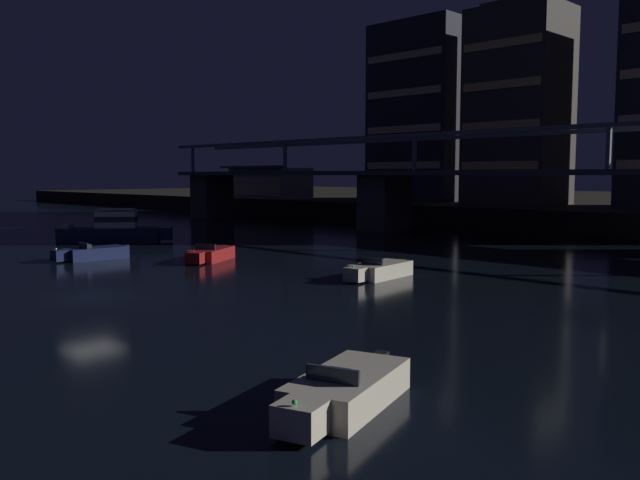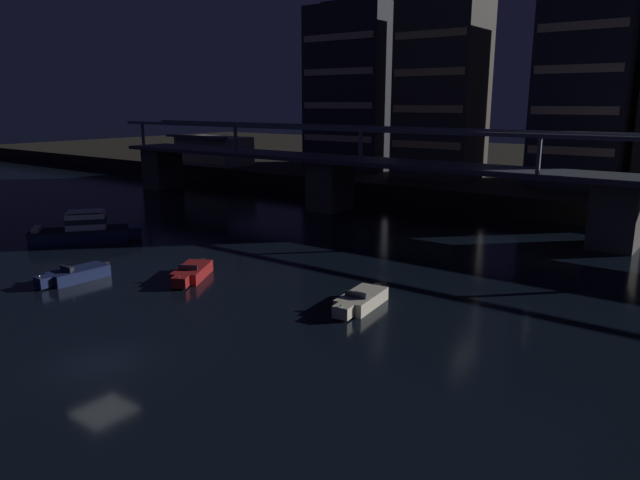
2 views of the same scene
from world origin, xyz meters
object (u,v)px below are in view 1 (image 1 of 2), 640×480
tower_west_low (434,113)px  tower_west_tall (518,106)px  speedboat_near_center (344,391)px  river_bridge (517,190)px  speedboat_mid_left (93,253)px  waterfront_pavilion (270,183)px  speedboat_mid_center (210,254)px  speedboat_near_right (378,270)px  cabin_cruiser_near_left (113,230)px

tower_west_low → tower_west_tall: tower_west_low is taller
speedboat_near_center → river_bridge: bearing=113.8°
tower_west_tall → speedboat_mid_left: tower_west_tall is taller
waterfront_pavilion → speedboat_near_center: waterfront_pavilion is taller
river_bridge → tower_west_tall: 23.42m
river_bridge → speedboat_mid_left: river_bridge is taller
tower_west_tall → speedboat_mid_center: tower_west_tall is taller
river_bridge → speedboat_near_right: 25.92m
tower_west_low → speedboat_mid_left: (12.58, -55.75, -13.52)m
river_bridge → waterfront_pavilion: size_ratio=7.58×
tower_west_low → speedboat_mid_center: tower_west_low is taller
river_bridge → speedboat_mid_center: 28.27m
river_bridge → waterfront_pavilion: bearing=165.5°
cabin_cruiser_near_left → speedboat_near_center: 43.96m
tower_west_low → cabin_cruiser_near_left: bearing=-86.7°
waterfront_pavilion → tower_west_low: bearing=29.5°
tower_west_tall → speedboat_mid_left: (-2.50, -51.01, -13.05)m
river_bridge → speedboat_near_center: size_ratio=18.29×
cabin_cruiser_near_left → speedboat_mid_center: (15.77, -1.64, -0.64)m
speedboat_near_center → speedboat_mid_left: (-31.26, 9.21, 0.00)m
river_bridge → cabin_cruiser_near_left: bearing=-131.7°
speedboat_near_right → speedboat_mid_left: same height
speedboat_near_right → speedboat_mid_center: 12.69m
speedboat_mid_left → speedboat_mid_center: 7.88m
cabin_cruiser_near_left → river_bridge: bearing=48.3°
tower_west_tall → waterfront_pavilion: tower_west_tall is taller
speedboat_near_center → speedboat_near_right: same height
waterfront_pavilion → speedboat_mid_left: bearing=-53.0°
speedboat_near_right → speedboat_mid_left: bearing=-158.9°
waterfront_pavilion → speedboat_mid_left: size_ratio=2.38×
waterfront_pavilion → speedboat_mid_center: size_ratio=2.55×
cabin_cruiser_near_left → speedboat_near_center: cabin_cruiser_near_left is taller
speedboat_near_right → speedboat_mid_center: size_ratio=1.08×
waterfront_pavilion → speedboat_near_right: waterfront_pavilion is taller
waterfront_pavilion → speedboat_near_center: 83.75m
waterfront_pavilion → speedboat_near_right: (51.77, -36.92, -4.02)m
waterfront_pavilion → speedboat_near_right: 63.72m
speedboat_near_right → speedboat_mid_center: (-12.51, -2.13, 0.00)m
river_bridge → cabin_cruiser_near_left: river_bridge is taller
river_bridge → speedboat_near_right: (5.58, -25.01, -3.87)m
tower_west_tall → cabin_cruiser_near_left: (-12.22, -44.32, -12.41)m
speedboat_near_center → speedboat_near_right: (-12.70, 16.39, 0.00)m
tower_west_low → cabin_cruiser_near_left: (2.86, -49.07, -12.89)m
tower_west_tall → waterfront_pavilion: size_ratio=1.84×
tower_west_low → speedboat_near_right: (31.15, -48.57, -13.52)m
waterfront_pavilion → speedboat_mid_center: waterfront_pavilion is taller
tower_west_low → speedboat_near_center: 79.53m
cabin_cruiser_near_left → tower_west_low: bearing=93.3°
speedboat_mid_center → tower_west_low: bearing=110.2°
speedboat_mid_center → cabin_cruiser_near_left: bearing=174.1°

